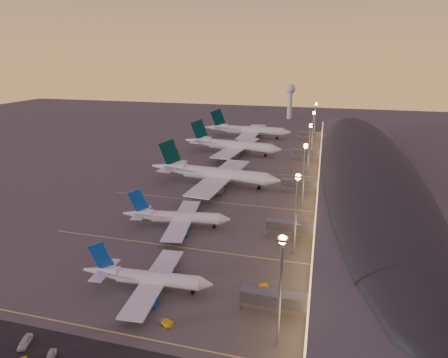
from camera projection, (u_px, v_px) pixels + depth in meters
ground at (184, 240)px, 124.11m from camera, size 700.00×700.00×0.00m
airliner_narrow_south at (147, 278)px, 97.04m from camera, size 35.43×31.71×12.65m
airliner_narrow_north at (176, 217)px, 132.63m from camera, size 38.91×35.08×13.90m
airliner_wide_near at (213, 174)px, 175.51m from camera, size 64.21×58.69×20.54m
airliner_wide_mid at (231, 145)px, 231.22m from camera, size 63.25×58.09×20.24m
airliner_wide_far at (247, 130)px, 276.80m from camera, size 64.43×58.45×20.68m
terminal_building at (364, 168)px, 172.80m from camera, size 56.35×255.00×17.46m
light_masts at (308, 150)px, 169.47m from camera, size 2.20×217.20×25.90m
radar_tower at (290, 96)px, 353.33m from camera, size 9.00×9.00×32.50m
lane_markings at (217, 198)px, 160.80m from camera, size 90.00×180.36×0.00m
baggage_tug_a at (166, 323)px, 84.82m from camera, size 3.94×2.56×1.10m
baggage_tug_b at (261, 287)px, 98.03m from camera, size 3.80×3.10×1.08m
service_van_a at (25, 342)px, 78.84m from camera, size 3.24×4.98×1.58m
service_van_c at (50, 357)px, 75.01m from camera, size 3.10×4.50×1.42m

